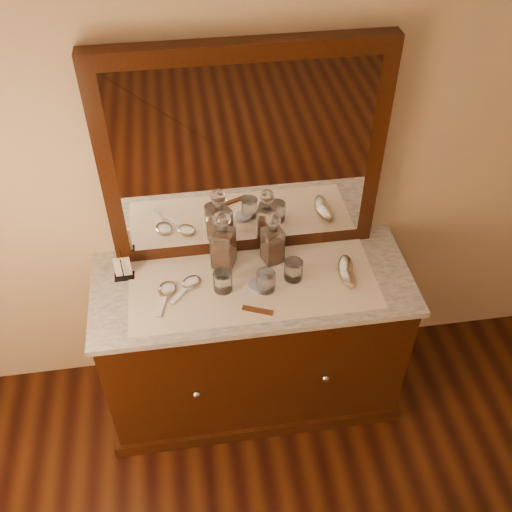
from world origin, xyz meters
The scene contains 18 objects.
dresser_cabinet centered at (0.00, 1.96, 0.41)m, with size 1.40×0.55×0.82m, color black.
dresser_plinth centered at (0.00, 1.96, 0.04)m, with size 1.46×0.59×0.08m, color black.
knob_left centered at (-0.30, 1.67, 0.45)m, with size 0.04×0.04×0.04m, color silver.
knob_right centered at (0.30, 1.67, 0.45)m, with size 0.04×0.04×0.04m, color silver.
marble_top centered at (0.00, 1.96, 0.83)m, with size 1.44×0.59×0.03m, color white.
mirror_frame centered at (0.00, 2.20, 1.35)m, with size 1.20×0.08×1.00m, color black.
mirror_glass centered at (0.00, 2.17, 1.35)m, with size 1.06×0.01×0.86m, color white.
lace_runner centered at (0.00, 1.94, 0.85)m, with size 1.10×0.45×0.00m, color silver.
pin_dish centered at (0.02, 1.92, 0.86)m, with size 0.09×0.09×0.02m, color white.
comb centered at (0.00, 1.78, 0.86)m, with size 0.13×0.02×0.01m, color brown.
napkin_rack centered at (-0.57, 2.07, 0.90)m, with size 0.09×0.06×0.13m.
decanter_left centered at (-0.11, 2.08, 0.97)m, with size 0.12×0.12×0.31m.
decanter_right centered at (0.11, 2.08, 0.96)m, with size 0.11×0.11×0.28m.
brush_near centered at (0.42, 1.90, 0.87)m, with size 0.08×0.15×0.04m.
brush_far centered at (0.42, 1.95, 0.88)m, with size 0.10×0.17×0.04m.
hand_mirror_outer centered at (-0.39, 1.93, 0.86)m, with size 0.10×0.21×0.02m.
hand_mirror_inner centered at (-0.28, 1.96, 0.86)m, with size 0.17×0.18×0.02m.
tumblers centered at (0.03, 1.92, 0.90)m, with size 0.40×0.13×0.09m.
Camera 1 is at (-0.25, 0.14, 2.73)m, focal length 41.15 mm.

